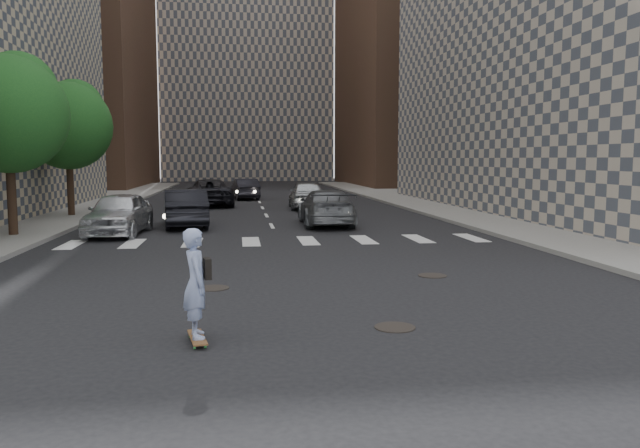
{
  "coord_description": "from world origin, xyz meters",
  "views": [
    {
      "loc": [
        -1.43,
        -12.64,
        2.88
      ],
      "look_at": [
        0.54,
        2.25,
        1.3
      ],
      "focal_mm": 35.0,
      "sensor_mm": 36.0,
      "label": 1
    }
  ],
  "objects_px": {
    "skateboarder": "(196,283)",
    "tree_c": "(69,122)",
    "traffic_car_c": "(210,193)",
    "traffic_car_e": "(245,189)",
    "traffic_car_b": "(326,207)",
    "tree_b": "(10,109)",
    "traffic_car_d": "(307,195)",
    "silver_sedan": "(119,213)",
    "traffic_car_a": "(185,208)"
  },
  "relations": [
    {
      "from": "tree_c",
      "to": "traffic_car_a",
      "type": "height_order",
      "value": "tree_c"
    },
    {
      "from": "traffic_car_d",
      "to": "silver_sedan",
      "type": "bearing_deg",
      "value": 55.46
    },
    {
      "from": "silver_sedan",
      "to": "traffic_car_c",
      "type": "distance_m",
      "value": 14.57
    },
    {
      "from": "traffic_car_c",
      "to": "traffic_car_a",
      "type": "bearing_deg",
      "value": 83.58
    },
    {
      "from": "skateboarder",
      "to": "traffic_car_b",
      "type": "distance_m",
      "value": 17.51
    },
    {
      "from": "tree_b",
      "to": "tree_c",
      "type": "bearing_deg",
      "value": 90.0
    },
    {
      "from": "tree_b",
      "to": "traffic_car_d",
      "type": "relative_size",
      "value": 1.37
    },
    {
      "from": "tree_b",
      "to": "silver_sedan",
      "type": "bearing_deg",
      "value": 9.05
    },
    {
      "from": "skateboarder",
      "to": "silver_sedan",
      "type": "relative_size",
      "value": 0.38
    },
    {
      "from": "silver_sedan",
      "to": "traffic_car_a",
      "type": "xyz_separation_m",
      "value": [
        2.27,
        2.49,
        -0.01
      ]
    },
    {
      "from": "tree_c",
      "to": "traffic_car_d",
      "type": "height_order",
      "value": "tree_c"
    },
    {
      "from": "traffic_car_c",
      "to": "traffic_car_e",
      "type": "height_order",
      "value": "traffic_car_c"
    },
    {
      "from": "traffic_car_b",
      "to": "traffic_car_e",
      "type": "xyz_separation_m",
      "value": [
        -3.24,
        17.99,
        -0.04
      ]
    },
    {
      "from": "tree_c",
      "to": "traffic_car_b",
      "type": "distance_m",
      "value": 13.44
    },
    {
      "from": "silver_sedan",
      "to": "traffic_car_e",
      "type": "bearing_deg",
      "value": 80.02
    },
    {
      "from": "traffic_car_d",
      "to": "tree_c",
      "type": "bearing_deg",
      "value": 19.97
    },
    {
      "from": "silver_sedan",
      "to": "tree_b",
      "type": "bearing_deg",
      "value": -167.01
    },
    {
      "from": "tree_c",
      "to": "traffic_car_d",
      "type": "relative_size",
      "value": 1.37
    },
    {
      "from": "traffic_car_c",
      "to": "traffic_car_d",
      "type": "height_order",
      "value": "traffic_car_d"
    },
    {
      "from": "silver_sedan",
      "to": "traffic_car_b",
      "type": "xyz_separation_m",
      "value": [
        8.27,
        2.31,
        -0.04
      ]
    },
    {
      "from": "tree_c",
      "to": "traffic_car_d",
      "type": "xyz_separation_m",
      "value": [
        11.96,
        3.81,
        -3.82
      ]
    },
    {
      "from": "tree_c",
      "to": "traffic_car_a",
      "type": "relative_size",
      "value": 1.36
    },
    {
      "from": "skateboarder",
      "to": "silver_sedan",
      "type": "xyz_separation_m",
      "value": [
        -3.83,
        14.63,
        -0.14
      ]
    },
    {
      "from": "tree_b",
      "to": "silver_sedan",
      "type": "distance_m",
      "value": 5.25
    },
    {
      "from": "traffic_car_b",
      "to": "traffic_car_e",
      "type": "relative_size",
      "value": 1.2
    },
    {
      "from": "tree_b",
      "to": "tree_c",
      "type": "distance_m",
      "value": 8.0
    },
    {
      "from": "silver_sedan",
      "to": "traffic_car_e",
      "type": "relative_size",
      "value": 1.07
    },
    {
      "from": "tree_b",
      "to": "traffic_car_b",
      "type": "xyz_separation_m",
      "value": [
        11.8,
        2.87,
        -3.87
      ]
    },
    {
      "from": "traffic_car_d",
      "to": "traffic_car_a",
      "type": "bearing_deg",
      "value": 57.22
    },
    {
      "from": "traffic_car_b",
      "to": "traffic_car_e",
      "type": "height_order",
      "value": "traffic_car_b"
    },
    {
      "from": "traffic_car_a",
      "to": "traffic_car_e",
      "type": "distance_m",
      "value": 18.02
    },
    {
      "from": "traffic_car_a",
      "to": "tree_b",
      "type": "bearing_deg",
      "value": 20.91
    },
    {
      "from": "tree_c",
      "to": "traffic_car_c",
      "type": "relative_size",
      "value": 1.12
    },
    {
      "from": "tree_b",
      "to": "skateboarder",
      "type": "bearing_deg",
      "value": -62.36
    },
    {
      "from": "tree_c",
      "to": "silver_sedan",
      "type": "height_order",
      "value": "tree_c"
    },
    {
      "from": "traffic_car_c",
      "to": "traffic_car_e",
      "type": "bearing_deg",
      "value": -114.51
    },
    {
      "from": "skateboarder",
      "to": "tree_c",
      "type": "bearing_deg",
      "value": 98.19
    },
    {
      "from": "silver_sedan",
      "to": "traffic_car_c",
      "type": "height_order",
      "value": "traffic_car_c"
    },
    {
      "from": "traffic_car_a",
      "to": "traffic_car_e",
      "type": "bearing_deg",
      "value": -105.62
    },
    {
      "from": "skateboarder",
      "to": "tree_b",
      "type": "bearing_deg",
      "value": 107.37
    },
    {
      "from": "tree_b",
      "to": "traffic_car_b",
      "type": "bearing_deg",
      "value": 13.67
    },
    {
      "from": "tree_b",
      "to": "traffic_car_b",
      "type": "distance_m",
      "value": 12.75
    },
    {
      "from": "traffic_car_a",
      "to": "traffic_car_d",
      "type": "height_order",
      "value": "traffic_car_d"
    },
    {
      "from": "tree_b",
      "to": "tree_c",
      "type": "relative_size",
      "value": 1.0
    },
    {
      "from": "traffic_car_c",
      "to": "traffic_car_b",
      "type": "bearing_deg",
      "value": 110.63
    },
    {
      "from": "silver_sedan",
      "to": "traffic_car_b",
      "type": "bearing_deg",
      "value": 19.54
    },
    {
      "from": "tree_c",
      "to": "traffic_car_e",
      "type": "relative_size",
      "value": 1.48
    },
    {
      "from": "skateboarder",
      "to": "traffic_car_b",
      "type": "bearing_deg",
      "value": 65.05
    },
    {
      "from": "tree_b",
      "to": "traffic_car_a",
      "type": "bearing_deg",
      "value": 27.72
    },
    {
      "from": "tree_b",
      "to": "traffic_car_c",
      "type": "height_order",
      "value": "tree_b"
    }
  ]
}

